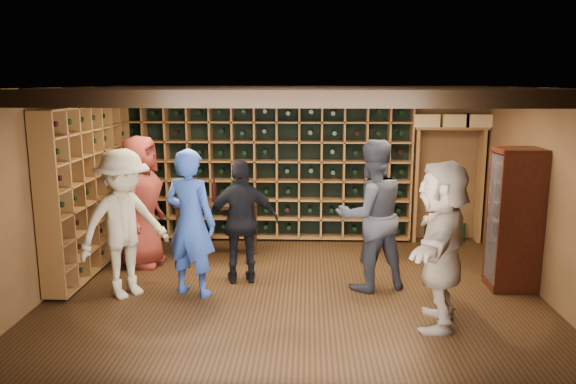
{
  "coord_description": "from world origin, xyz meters",
  "views": [
    {
      "loc": [
        0.16,
        -6.65,
        2.57
      ],
      "look_at": [
        -0.09,
        0.2,
        1.22
      ],
      "focal_mm": 35.0,
      "sensor_mm": 36.0,
      "label": 1
    }
  ],
  "objects_px": {
    "guest_beige": "(441,244)",
    "tasting_table": "(217,208)",
    "man_blue_shirt": "(190,223)",
    "man_grey_suit": "(371,215)",
    "display_cabinet": "(514,222)",
    "guest_red_floral": "(141,202)",
    "guest_khaki": "(124,224)",
    "guest_woman_black": "(242,222)"
  },
  "relations": [
    {
      "from": "guest_red_floral",
      "to": "tasting_table",
      "type": "distance_m",
      "value": 1.08
    },
    {
      "from": "man_blue_shirt",
      "to": "tasting_table",
      "type": "distance_m",
      "value": 1.47
    },
    {
      "from": "guest_beige",
      "to": "tasting_table",
      "type": "xyz_separation_m",
      "value": [
        -2.74,
        2.24,
        -0.15
      ]
    },
    {
      "from": "man_grey_suit",
      "to": "guest_woman_black",
      "type": "distance_m",
      "value": 1.64
    },
    {
      "from": "guest_khaki",
      "to": "display_cabinet",
      "type": "bearing_deg",
      "value": -42.73
    },
    {
      "from": "man_blue_shirt",
      "to": "tasting_table",
      "type": "height_order",
      "value": "man_blue_shirt"
    },
    {
      "from": "guest_red_floral",
      "to": "guest_khaki",
      "type": "distance_m",
      "value": 1.15
    },
    {
      "from": "guest_red_floral",
      "to": "guest_khaki",
      "type": "bearing_deg",
      "value": -166.89
    },
    {
      "from": "man_blue_shirt",
      "to": "man_grey_suit",
      "type": "relative_size",
      "value": 0.96
    },
    {
      "from": "guest_beige",
      "to": "man_blue_shirt",
      "type": "bearing_deg",
      "value": -90.07
    },
    {
      "from": "guest_khaki",
      "to": "guest_red_floral",
      "type": "bearing_deg",
      "value": 48.59
    },
    {
      "from": "guest_red_floral",
      "to": "guest_khaki",
      "type": "relative_size",
      "value": 1.03
    },
    {
      "from": "display_cabinet",
      "to": "man_grey_suit",
      "type": "relative_size",
      "value": 0.93
    },
    {
      "from": "man_blue_shirt",
      "to": "man_grey_suit",
      "type": "xyz_separation_m",
      "value": [
        2.19,
        0.29,
        0.04
      ]
    },
    {
      "from": "man_grey_suit",
      "to": "tasting_table",
      "type": "height_order",
      "value": "man_grey_suit"
    },
    {
      "from": "guest_beige",
      "to": "display_cabinet",
      "type": "bearing_deg",
      "value": 149.84
    },
    {
      "from": "man_blue_shirt",
      "to": "man_grey_suit",
      "type": "bearing_deg",
      "value": -152.54
    },
    {
      "from": "guest_woman_black",
      "to": "guest_beige",
      "type": "xyz_separation_m",
      "value": [
        2.24,
        -1.24,
        0.09
      ]
    },
    {
      "from": "man_grey_suit",
      "to": "guest_khaki",
      "type": "distance_m",
      "value": 3.0
    },
    {
      "from": "guest_woman_black",
      "to": "tasting_table",
      "type": "relative_size",
      "value": 1.37
    },
    {
      "from": "man_grey_suit",
      "to": "guest_woman_black",
      "type": "relative_size",
      "value": 1.17
    },
    {
      "from": "display_cabinet",
      "to": "man_blue_shirt",
      "type": "distance_m",
      "value": 3.99
    },
    {
      "from": "guest_red_floral",
      "to": "guest_beige",
      "type": "xyz_separation_m",
      "value": [
        3.73,
        -1.86,
        -0.03
      ]
    },
    {
      "from": "guest_woman_black",
      "to": "guest_khaki",
      "type": "xyz_separation_m",
      "value": [
        -1.36,
        -0.53,
        0.09
      ]
    },
    {
      "from": "guest_woman_black",
      "to": "tasting_table",
      "type": "bearing_deg",
      "value": -74.08
    },
    {
      "from": "display_cabinet",
      "to": "guest_khaki",
      "type": "distance_m",
      "value": 4.77
    },
    {
      "from": "display_cabinet",
      "to": "tasting_table",
      "type": "xyz_separation_m",
      "value": [
        -3.9,
        1.11,
        -0.11
      ]
    },
    {
      "from": "guest_red_floral",
      "to": "guest_woman_black",
      "type": "xyz_separation_m",
      "value": [
        1.49,
        -0.62,
        -0.12
      ]
    },
    {
      "from": "display_cabinet",
      "to": "guest_woman_black",
      "type": "xyz_separation_m",
      "value": [
        -3.4,
        0.1,
        -0.05
      ]
    },
    {
      "from": "guest_woman_black",
      "to": "guest_beige",
      "type": "relative_size",
      "value": 0.9
    },
    {
      "from": "guest_woman_black",
      "to": "guest_khaki",
      "type": "height_order",
      "value": "guest_khaki"
    },
    {
      "from": "display_cabinet",
      "to": "guest_beige",
      "type": "xyz_separation_m",
      "value": [
        -1.16,
        -1.13,
        0.04
      ]
    },
    {
      "from": "guest_beige",
      "to": "man_grey_suit",
      "type": "bearing_deg",
      "value": -134.54
    },
    {
      "from": "guest_khaki",
      "to": "man_blue_shirt",
      "type": "bearing_deg",
      "value": -42.34
    },
    {
      "from": "guest_beige",
      "to": "guest_woman_black",
      "type": "bearing_deg",
      "value": -103.4
    },
    {
      "from": "guest_khaki",
      "to": "guest_beige",
      "type": "height_order",
      "value": "guest_khaki"
    },
    {
      "from": "display_cabinet",
      "to": "man_blue_shirt",
      "type": "xyz_separation_m",
      "value": [
        -3.97,
        -0.35,
        0.04
      ]
    },
    {
      "from": "man_blue_shirt",
      "to": "display_cabinet",
      "type": "bearing_deg",
      "value": -155.02
    },
    {
      "from": "man_blue_shirt",
      "to": "guest_beige",
      "type": "bearing_deg",
      "value": -175.6
    },
    {
      "from": "guest_red_floral",
      "to": "guest_beige",
      "type": "bearing_deg",
      "value": -109.77
    },
    {
      "from": "display_cabinet",
      "to": "guest_beige",
      "type": "height_order",
      "value": "guest_beige"
    },
    {
      "from": "man_blue_shirt",
      "to": "guest_red_floral",
      "type": "distance_m",
      "value": 1.41
    }
  ]
}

